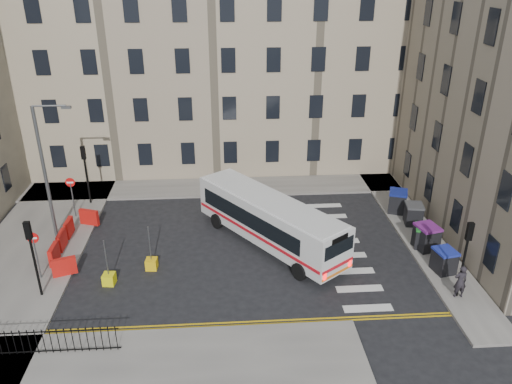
{
  "coord_description": "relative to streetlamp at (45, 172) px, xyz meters",
  "views": [
    {
      "loc": [
        -2.73,
        -25.09,
        15.21
      ],
      "look_at": [
        -0.93,
        1.28,
        3.0
      ],
      "focal_mm": 35.0,
      "sensor_mm": 36.0,
      "label": 1
    }
  ],
  "objects": [
    {
      "name": "streetlamp",
      "position": [
        0.0,
        0.0,
        0.0
      ],
      "size": [
        0.5,
        0.22,
        8.14
      ],
      "color": "#595B5E",
      "rests_on": "pavement_west"
    },
    {
      "name": "no_entry_south",
      "position": [
        0.5,
        -4.5,
        -2.26
      ],
      "size": [
        0.6,
        0.08,
        3.0
      ],
      "color": "#595B5E",
      "rests_on": "pavement_west"
    },
    {
      "name": "pavement_east",
      "position": [
        22.0,
        2.0,
        -4.26
      ],
      "size": [
        2.4,
        26.0,
        0.15
      ],
      "primitive_type": "cube",
      "color": "slate",
      "rests_on": "ground"
    },
    {
      "name": "terrace_north",
      "position": [
        6.0,
        13.5,
        4.28
      ],
      "size": [
        38.3,
        10.8,
        17.2
      ],
      "color": "tan",
      "rests_on": "ground"
    },
    {
      "name": "bollard_yellow",
      "position": [
        6.17,
        -3.81,
        -4.04
      ],
      "size": [
        0.64,
        0.64,
        0.6
      ],
      "primitive_type": "cube",
      "rotation": [
        0.0,
        0.0,
        -0.07
      ],
      "color": "yellow",
      "rests_on": "ground"
    },
    {
      "name": "roadworks_barriers",
      "position": [
        1.16,
        -1.5,
        -3.69
      ],
      "size": [
        1.66,
        6.26,
        1.0
      ],
      "color": "red",
      "rests_on": "pavement_west"
    },
    {
      "name": "no_entry_north",
      "position": [
        0.5,
        2.5,
        -2.26
      ],
      "size": [
        0.6,
        0.08,
        3.0
      ],
      "color": "#595B5E",
      "rests_on": "pavement_west"
    },
    {
      "name": "pavement_sw",
      "position": [
        6.0,
        -12.0,
        -4.26
      ],
      "size": [
        20.0,
        6.0,
        0.15
      ],
      "primitive_type": "cube",
      "color": "slate",
      "rests_on": "ground"
    },
    {
      "name": "wheelie_bin_b",
      "position": [
        21.72,
        -2.96,
        -3.46
      ],
      "size": [
        1.41,
        1.54,
        1.45
      ],
      "rotation": [
        0.0,
        0.0,
        0.23
      ],
      "color": "black",
      "rests_on": "pavement_east"
    },
    {
      "name": "pavement_north",
      "position": [
        7.0,
        6.6,
        -4.26
      ],
      "size": [
        36.0,
        3.2,
        0.15
      ],
      "primitive_type": "cube",
      "color": "slate",
      "rests_on": "ground"
    },
    {
      "name": "wheelie_bin_a",
      "position": [
        21.78,
        -5.32,
        -3.53
      ],
      "size": [
        1.23,
        1.35,
        1.29
      ],
      "rotation": [
        0.0,
        0.0,
        0.2
      ],
      "color": "black",
      "rests_on": "pavement_east"
    },
    {
      "name": "iron_railings",
      "position": [
        1.75,
        -10.2,
        -3.59
      ],
      "size": [
        7.8,
        0.04,
        1.2
      ],
      "color": "black",
      "rests_on": "pavement_sw"
    },
    {
      "name": "pedestrian",
      "position": [
        21.61,
        -7.57,
        -3.3
      ],
      "size": [
        0.65,
        0.42,
        1.77
      ],
      "primitive_type": "imported",
      "rotation": [
        0.0,
        0.0,
        3.14
      ],
      "color": "black",
      "rests_on": "pavement_east"
    },
    {
      "name": "pavement_west",
      "position": [
        -1.0,
        -1.0,
        -4.26
      ],
      "size": [
        6.0,
        22.0,
        0.15
      ],
      "primitive_type": "cube",
      "color": "slate",
      "rests_on": "ground"
    },
    {
      "name": "traffic_light_sw",
      "position": [
        1.0,
        -6.0,
        -1.47
      ],
      "size": [
        0.28,
        0.22,
        4.1
      ],
      "color": "black",
      "rests_on": "pavement_west"
    },
    {
      "name": "ground",
      "position": [
        13.0,
        -2.0,
        -4.34
      ],
      "size": [
        120.0,
        120.0,
        0.0
      ],
      "primitive_type": "plane",
      "color": "black",
      "rests_on": "ground"
    },
    {
      "name": "bollard_chevron",
      "position": [
        4.14,
        -5.09,
        -4.04
      ],
      "size": [
        0.66,
        0.66,
        0.6
      ],
      "primitive_type": "cube",
      "rotation": [
        0.0,
        0.0,
        -0.11
      ],
      "color": "yellow",
      "rests_on": "ground"
    },
    {
      "name": "wheelie_bin_d",
      "position": [
        22.05,
        0.02,
        -3.51
      ],
      "size": [
        1.24,
        1.37,
        1.33
      ],
      "rotation": [
        0.0,
        0.0,
        -0.17
      ],
      "color": "black",
      "rests_on": "pavement_east"
    },
    {
      "name": "bus",
      "position": [
        12.77,
        -1.62,
        -2.67
      ],
      "size": [
        8.19,
        9.97,
        2.89
      ],
      "rotation": [
        0.0,
        0.0,
        0.63
      ],
      "color": "silver",
      "rests_on": "ground"
    },
    {
      "name": "traffic_light_nw",
      "position": [
        1.0,
        4.5,
        -1.47
      ],
      "size": [
        0.28,
        0.22,
        4.1
      ],
      "color": "black",
      "rests_on": "pavement_west"
    },
    {
      "name": "wheelie_bin_e",
      "position": [
        21.6,
        1.79,
        -3.46
      ],
      "size": [
        1.51,
        1.61,
        1.44
      ],
      "rotation": [
        0.0,
        0.0,
        -0.35
      ],
      "color": "black",
      "rests_on": "pavement_east"
    },
    {
      "name": "traffic_light_east",
      "position": [
        21.6,
        -7.5,
        -1.47
      ],
      "size": [
        0.28,
        0.22,
        4.1
      ],
      "color": "black",
      "rests_on": "pavement_east"
    },
    {
      "name": "wheelie_bin_c",
      "position": [
        21.65,
        -2.73,
        -3.54
      ],
      "size": [
        1.32,
        1.42,
        1.29
      ],
      "rotation": [
        0.0,
        0.0,
        -0.31
      ],
      "color": "black",
      "rests_on": "pavement_east"
    }
  ]
}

